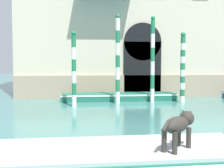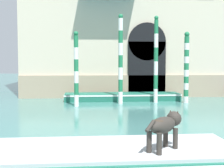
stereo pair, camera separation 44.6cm
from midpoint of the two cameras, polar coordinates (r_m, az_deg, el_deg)
boat_foreground at (r=5.62m, az=-5.91°, el=-13.89°), size 6.21×1.95×0.51m
dog_on_deck at (r=5.43m, az=12.01°, el=-7.39°), size 0.76×0.73×0.64m
boat_moored_near_palazzo at (r=16.55m, az=2.62°, el=-2.30°), size 6.09×1.53×0.38m
mooring_pole_0 at (r=15.75m, az=8.85°, el=4.53°), size 0.21×0.21×4.31m
mooring_pole_1 at (r=14.15m, az=-5.66°, el=2.80°), size 0.21×0.21×3.41m
mooring_pole_2 at (r=15.88m, az=14.24°, el=3.01°), size 0.25×0.25×3.51m
mooring_pole_3 at (r=15.09m, az=2.43°, el=4.63°), size 0.22×0.22×4.32m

